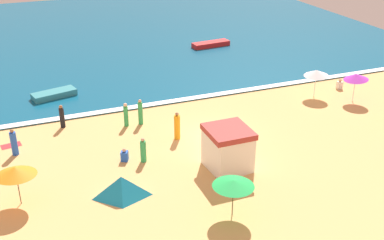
{
  "coord_description": "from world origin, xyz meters",
  "views": [
    {
      "loc": [
        -11.68,
        -25.96,
        14.61
      ],
      "look_at": [
        -0.99,
        1.15,
        0.8
      ],
      "focal_mm": 44.6,
      "sensor_mm": 36.0,
      "label": 1
    }
  ],
  "objects_px": {
    "beach_umbrella_1": "(316,73)",
    "beach_umbrella_3": "(15,171)",
    "lifeguard_cabana": "(228,148)",
    "beachgoer_2": "(340,84)",
    "small_boat_0": "(54,94)",
    "beachgoer_0": "(14,143)",
    "beach_tent": "(122,187)",
    "beachgoer_1": "(140,112)",
    "beachgoer_4": "(143,151)",
    "beach_umbrella_5": "(356,77)",
    "beachgoer_6": "(126,115)",
    "beachgoer_5": "(62,117)",
    "beachgoer_7": "(125,155)",
    "beachgoer_3": "(177,127)",
    "small_boat_1": "(211,44)",
    "beach_umbrella_0": "(233,183)"
  },
  "relations": [
    {
      "from": "beach_umbrella_1",
      "to": "beach_umbrella_3",
      "type": "bearing_deg",
      "value": -163.43
    },
    {
      "from": "lifeguard_cabana",
      "to": "beachgoer_2",
      "type": "distance_m",
      "value": 16.28
    },
    {
      "from": "beach_umbrella_1",
      "to": "small_boat_0",
      "type": "xyz_separation_m",
      "value": [
        -19.35,
        7.25,
        -1.64
      ]
    },
    {
      "from": "beach_umbrella_3",
      "to": "beachgoer_0",
      "type": "xyz_separation_m",
      "value": [
        0.03,
        5.59,
        -1.17
      ]
    },
    {
      "from": "beach_umbrella_1",
      "to": "lifeguard_cabana",
      "type": "bearing_deg",
      "value": -146.38
    },
    {
      "from": "beach_tent",
      "to": "beachgoer_1",
      "type": "relative_size",
      "value": 1.39
    },
    {
      "from": "beachgoer_4",
      "to": "small_boat_0",
      "type": "distance_m",
      "value": 12.74
    },
    {
      "from": "beach_umbrella_5",
      "to": "small_boat_0",
      "type": "bearing_deg",
      "value": 157.01
    },
    {
      "from": "beachgoer_0",
      "to": "beachgoer_6",
      "type": "relative_size",
      "value": 1.02
    },
    {
      "from": "beach_tent",
      "to": "beachgoer_2",
      "type": "bearing_deg",
      "value": 23.08
    },
    {
      "from": "lifeguard_cabana",
      "to": "beachgoer_4",
      "type": "relative_size",
      "value": 1.64
    },
    {
      "from": "beachgoer_5",
      "to": "beachgoer_1",
      "type": "bearing_deg",
      "value": -15.87
    },
    {
      "from": "beachgoer_1",
      "to": "beachgoer_7",
      "type": "height_order",
      "value": "beachgoer_1"
    },
    {
      "from": "beachgoer_3",
      "to": "beachgoer_5",
      "type": "relative_size",
      "value": 1.14
    },
    {
      "from": "beach_umbrella_3",
      "to": "small_boat_1",
      "type": "relative_size",
      "value": 0.7
    },
    {
      "from": "beach_umbrella_1",
      "to": "beach_umbrella_5",
      "type": "distance_m",
      "value": 2.96
    },
    {
      "from": "beach_umbrella_1",
      "to": "beachgoer_4",
      "type": "relative_size",
      "value": 1.54
    },
    {
      "from": "small_boat_1",
      "to": "beach_umbrella_0",
      "type": "bearing_deg",
      "value": -111.46
    },
    {
      "from": "beach_umbrella_0",
      "to": "small_boat_0",
      "type": "distance_m",
      "value": 20.08
    },
    {
      "from": "beachgoer_0",
      "to": "beachgoer_3",
      "type": "bearing_deg",
      "value": -9.53
    },
    {
      "from": "beachgoer_1",
      "to": "beachgoer_6",
      "type": "xyz_separation_m",
      "value": [
        -1.02,
        0.06,
        -0.05
      ]
    },
    {
      "from": "beachgoer_1",
      "to": "small_boat_1",
      "type": "xyz_separation_m",
      "value": [
        12.04,
        15.29,
        -0.54
      ]
    },
    {
      "from": "beach_tent",
      "to": "beachgoer_6",
      "type": "relative_size",
      "value": 1.51
    },
    {
      "from": "lifeguard_cabana",
      "to": "beach_umbrella_0",
      "type": "bearing_deg",
      "value": -112.26
    },
    {
      "from": "beachgoer_0",
      "to": "small_boat_0",
      "type": "xyz_separation_m",
      "value": [
        3.36,
        8.43,
        -0.47
      ]
    },
    {
      "from": "beachgoer_4",
      "to": "small_boat_1",
      "type": "bearing_deg",
      "value": 56.84
    },
    {
      "from": "lifeguard_cabana",
      "to": "beach_umbrella_1",
      "type": "xyz_separation_m",
      "value": [
        11.18,
        7.43,
        0.68
      ]
    },
    {
      "from": "beach_umbrella_0",
      "to": "beachgoer_6",
      "type": "bearing_deg",
      "value": 101.19
    },
    {
      "from": "beach_umbrella_0",
      "to": "beachgoer_7",
      "type": "bearing_deg",
      "value": 116.68
    },
    {
      "from": "beachgoer_3",
      "to": "beachgoer_0",
      "type": "bearing_deg",
      "value": 170.47
    },
    {
      "from": "beachgoer_5",
      "to": "beach_umbrella_5",
      "type": "bearing_deg",
      "value": -9.37
    },
    {
      "from": "small_boat_1",
      "to": "beach_umbrella_3",
      "type": "bearing_deg",
      "value": -132.67
    },
    {
      "from": "beach_umbrella_1",
      "to": "small_boat_1",
      "type": "relative_size",
      "value": 0.59
    },
    {
      "from": "beach_umbrella_1",
      "to": "beachgoer_5",
      "type": "height_order",
      "value": "beach_umbrella_1"
    },
    {
      "from": "beach_umbrella_3",
      "to": "beachgoer_6",
      "type": "bearing_deg",
      "value": 43.29
    },
    {
      "from": "beachgoer_0",
      "to": "beachgoer_7",
      "type": "height_order",
      "value": "beachgoer_0"
    },
    {
      "from": "small_boat_0",
      "to": "small_boat_1",
      "type": "distance_m",
      "value": 18.99
    },
    {
      "from": "beachgoer_0",
      "to": "beachgoer_3",
      "type": "distance_m",
      "value": 10.2
    },
    {
      "from": "beach_umbrella_1",
      "to": "beachgoer_0",
      "type": "distance_m",
      "value": 22.78
    },
    {
      "from": "beach_umbrella_5",
      "to": "beachgoer_2",
      "type": "relative_size",
      "value": 2.73
    },
    {
      "from": "beachgoer_2",
      "to": "beachgoer_5",
      "type": "relative_size",
      "value": 0.52
    },
    {
      "from": "beach_umbrella_3",
      "to": "beachgoer_7",
      "type": "xyz_separation_m",
      "value": [
        6.15,
        2.37,
        -1.62
      ]
    },
    {
      "from": "beach_umbrella_3",
      "to": "beachgoer_5",
      "type": "xyz_separation_m",
      "value": [
        3.31,
        8.43,
        -1.18
      ]
    },
    {
      "from": "beachgoer_0",
      "to": "beachgoer_7",
      "type": "distance_m",
      "value": 6.93
    },
    {
      "from": "beachgoer_3",
      "to": "beachgoer_7",
      "type": "xyz_separation_m",
      "value": [
        -3.94,
        -1.53,
        -0.53
      ]
    },
    {
      "from": "beach_umbrella_0",
      "to": "beach_umbrella_3",
      "type": "bearing_deg",
      "value": 153.29
    },
    {
      "from": "beach_umbrella_5",
      "to": "beach_umbrella_1",
      "type": "bearing_deg",
      "value": 139.58
    },
    {
      "from": "beach_umbrella_0",
      "to": "beachgoer_2",
      "type": "height_order",
      "value": "beach_umbrella_0"
    },
    {
      "from": "beachgoer_4",
      "to": "beach_umbrella_5",
      "type": "bearing_deg",
      "value": 9.52
    },
    {
      "from": "beachgoer_4",
      "to": "beach_umbrella_0",
      "type": "bearing_deg",
      "value": -68.84
    }
  ]
}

